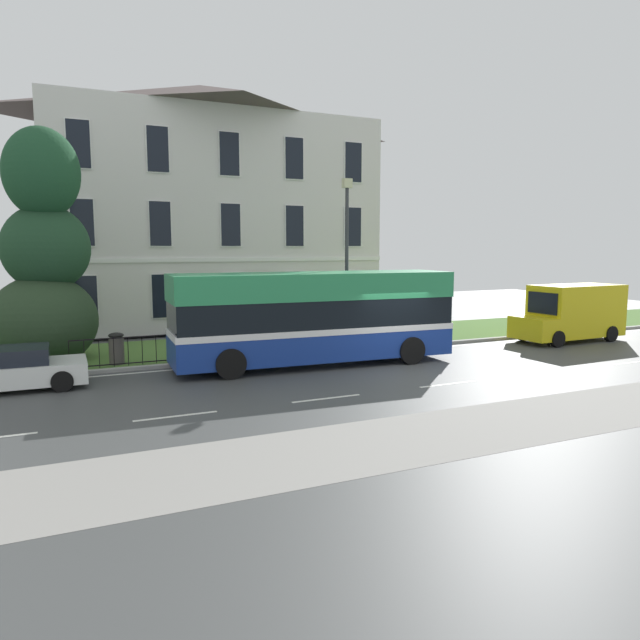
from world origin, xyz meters
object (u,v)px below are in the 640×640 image
object	(u,v)px
street_lamp_post	(347,251)
litter_bin	(117,348)
single_decker_bus	(314,317)
parked_hatchback_00	(12,369)
georgian_townhouse	(202,204)
evergreen_tree	(44,268)
white_panel_van	(572,312)

from	to	relation	value
street_lamp_post	litter_bin	xyz separation A→B (m)	(-8.81, -0.24, -3.24)
single_decker_bus	parked_hatchback_00	xyz separation A→B (m)	(-9.27, 0.30, -1.08)
georgian_townhouse	evergreen_tree	distance (m)	12.85
evergreen_tree	parked_hatchback_00	world-z (taller)	evergreen_tree
evergreen_tree	single_decker_bus	bearing A→B (deg)	-26.25
georgian_townhouse	street_lamp_post	distance (m)	11.92
single_decker_bus	white_panel_van	bearing A→B (deg)	3.56
evergreen_tree	single_decker_bus	xyz separation A→B (m)	(8.34, -4.11, -1.67)
georgian_townhouse	parked_hatchback_00	size ratio (longest dim) A/B	4.22
parked_hatchback_00	georgian_townhouse	bearing A→B (deg)	57.73
evergreen_tree	white_panel_van	distance (m)	21.08
single_decker_bus	litter_bin	bearing A→B (deg)	162.47
white_panel_van	parked_hatchback_00	xyz separation A→B (m)	(-21.52, 0.16, -0.65)
evergreen_tree	parked_hatchback_00	distance (m)	4.79
evergreen_tree	litter_bin	size ratio (longest dim) A/B	7.64
single_decker_bus	white_panel_van	distance (m)	12.26
evergreen_tree	street_lamp_post	bearing A→B (deg)	-8.03
parked_hatchback_00	litter_bin	bearing A→B (deg)	34.71
white_panel_van	single_decker_bus	bearing A→B (deg)	-1.22
georgian_townhouse	litter_bin	distance (m)	14.07
georgian_townhouse	evergreen_tree	size ratio (longest dim) A/B	1.99
white_panel_van	street_lamp_post	bearing A→B (deg)	-15.98
georgian_townhouse	evergreen_tree	world-z (taller)	georgian_townhouse
parked_hatchback_00	street_lamp_post	bearing A→B (deg)	11.57
street_lamp_post	litter_bin	bearing A→B (deg)	-178.43
single_decker_bus	street_lamp_post	world-z (taller)	street_lamp_post
single_decker_bus	street_lamp_post	xyz separation A→B (m)	(2.55, 2.58, 2.22)
white_panel_van	litter_bin	size ratio (longest dim) A/B	4.76
single_decker_bus	georgian_townhouse	bearing A→B (deg)	95.00
single_decker_bus	street_lamp_post	distance (m)	4.26
evergreen_tree	litter_bin	xyz separation A→B (m)	(2.08, -1.78, -2.68)
georgian_townhouse	street_lamp_post	bearing A→B (deg)	-74.81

